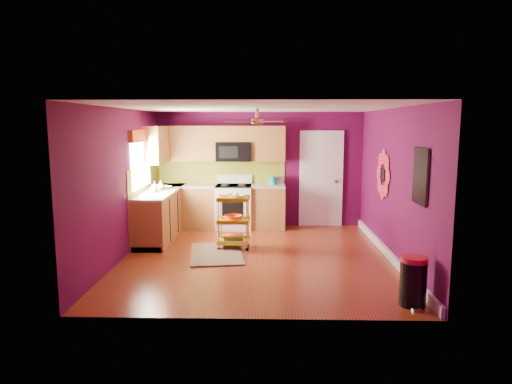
{
  "coord_description": "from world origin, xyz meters",
  "views": [
    {
      "loc": [
        0.18,
        -7.51,
        2.24
      ],
      "look_at": [
        -0.02,
        0.4,
        1.06
      ],
      "focal_mm": 32.0,
      "sensor_mm": 36.0,
      "label": 1
    }
  ],
  "objects": [
    {
      "name": "left_window",
      "position": [
        -2.22,
        1.05,
        1.74
      ],
      "size": [
        0.08,
        1.35,
        1.08
      ],
      "color": "white",
      "rests_on": "ground"
    },
    {
      "name": "upper_cabinetry",
      "position": [
        -1.24,
        2.17,
        1.8
      ],
      "size": [
        2.8,
        2.3,
        1.26
      ],
      "color": "brown",
      "rests_on": "ground"
    },
    {
      "name": "soap_bottle_a",
      "position": [
        -2.01,
        1.16,
        1.04
      ],
      "size": [
        0.09,
        0.09,
        0.2
      ],
      "primitive_type": "imported",
      "color": "#EA3F72",
      "rests_on": "lower_cabinets"
    },
    {
      "name": "ground",
      "position": [
        0.0,
        0.0,
        0.0
      ],
      "size": [
        5.0,
        5.0,
        0.0
      ],
      "primitive_type": "plane",
      "color": "maroon",
      "rests_on": "ground"
    },
    {
      "name": "counter_cup",
      "position": [
        -2.0,
        1.0,
        0.99
      ],
      "size": [
        0.14,
        0.14,
        0.11
      ],
      "primitive_type": "imported",
      "color": "white",
      "rests_on": "lower_cabinets"
    },
    {
      "name": "room_envelope",
      "position": [
        0.03,
        0.0,
        1.63
      ],
      "size": [
        4.54,
        5.04,
        2.52
      ],
      "color": "#51093B",
      "rests_on": "ground"
    },
    {
      "name": "electric_range",
      "position": [
        -0.55,
        2.17,
        0.48
      ],
      "size": [
        0.76,
        0.66,
        1.13
      ],
      "color": "white",
      "rests_on": "ground"
    },
    {
      "name": "soap_bottle_b",
      "position": [
        -1.95,
        1.42,
        1.03
      ],
      "size": [
        0.14,
        0.14,
        0.19
      ],
      "primitive_type": "imported",
      "color": "white",
      "rests_on": "lower_cabinets"
    },
    {
      "name": "rolling_cart",
      "position": [
        -0.43,
        0.54,
        0.53
      ],
      "size": [
        0.58,
        0.43,
        1.03
      ],
      "color": "gold",
      "rests_on": "ground"
    },
    {
      "name": "ceiling_fan",
      "position": [
        0.0,
        0.2,
        2.29
      ],
      "size": [
        1.01,
        1.01,
        0.26
      ],
      "color": "#BF8C3F",
      "rests_on": "ground"
    },
    {
      "name": "trash_can",
      "position": [
        1.99,
        -2.05,
        0.31
      ],
      "size": [
        0.41,
        0.41,
        0.63
      ],
      "color": "black",
      "rests_on": "ground"
    },
    {
      "name": "teal_kettle",
      "position": [
        0.29,
        2.22,
        1.02
      ],
      "size": [
        0.18,
        0.18,
        0.21
      ],
      "color": "teal",
      "rests_on": "lower_cabinets"
    },
    {
      "name": "lower_cabinets",
      "position": [
        -1.35,
        1.82,
        0.43
      ],
      "size": [
        2.81,
        2.31,
        0.94
      ],
      "color": "brown",
      "rests_on": "ground"
    },
    {
      "name": "toaster",
      "position": [
        0.4,
        2.29,
        1.03
      ],
      "size": [
        0.22,
        0.15,
        0.18
      ],
      "primitive_type": "cube",
      "color": "beige",
      "rests_on": "lower_cabinets"
    },
    {
      "name": "counter_dish",
      "position": [
        -1.89,
        1.61,
        0.97
      ],
      "size": [
        0.23,
        0.23,
        0.06
      ],
      "primitive_type": "imported",
      "color": "white",
      "rests_on": "lower_cabinets"
    },
    {
      "name": "right_wall_art",
      "position": [
        2.23,
        -0.34,
        1.44
      ],
      "size": [
        0.04,
        2.74,
        1.04
      ],
      "color": "black",
      "rests_on": "ground"
    },
    {
      "name": "panel_door",
      "position": [
        1.35,
        2.47,
        1.02
      ],
      "size": [
        0.95,
        0.11,
        2.15
      ],
      "color": "white",
      "rests_on": "ground"
    },
    {
      "name": "shag_rug",
      "position": [
        -0.71,
        0.14,
        0.01
      ],
      "size": [
        1.07,
        1.53,
        0.02
      ],
      "primitive_type": "cube",
      "rotation": [
        0.0,
        0.0,
        0.15
      ],
      "color": "black",
      "rests_on": "ground"
    }
  ]
}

